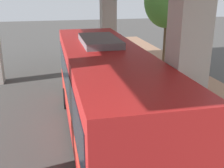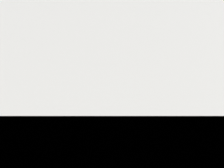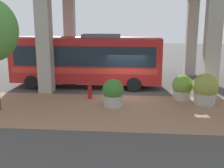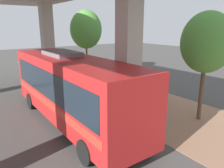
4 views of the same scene
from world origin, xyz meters
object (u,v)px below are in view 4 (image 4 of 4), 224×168
object	(u,v)px
planter_middle	(116,86)
street_tree_near	(86,30)
fire_hydrant	(113,98)
planter_front	(70,79)
bus	(71,86)
street_tree_far	(207,43)
planter_back	(73,74)

from	to	relation	value
planter_middle	street_tree_near	distance (m)	8.22
fire_hydrant	street_tree_near	xyz separation A→B (m)	(-2.91, -8.60, 4.19)
planter_front	fire_hydrant	bearing A→B (deg)	93.89
bus	planter_middle	world-z (taller)	bus
bus	street_tree_far	size ratio (longest dim) A/B	1.80
street_tree_near	planter_middle	bearing A→B (deg)	77.91
bus	planter_back	size ratio (longest dim) A/B	5.87
planter_middle	planter_back	world-z (taller)	planter_back
planter_back	street_tree_near	bearing A→B (deg)	-143.12
planter_back	street_tree_near	size ratio (longest dim) A/B	0.27
planter_back	street_tree_far	xyz separation A→B (m)	(-2.20, 11.26, 3.34)
bus	street_tree_far	distance (m)	7.32
planter_front	street_tree_near	world-z (taller)	street_tree_near
planter_middle	street_tree_near	world-z (taller)	street_tree_near
planter_front	planter_middle	size ratio (longest dim) A/B	0.97
planter_front	street_tree_far	distance (m)	11.12
street_tree_near	bus	bearing A→B (deg)	56.69
planter_middle	planter_front	bearing A→B (deg)	-66.38
street_tree_near	street_tree_far	world-z (taller)	street_tree_near
bus	street_tree_far	world-z (taller)	street_tree_far
fire_hydrant	bus	bearing A→B (deg)	12.85
bus	fire_hydrant	distance (m)	3.64
fire_hydrant	street_tree_near	distance (m)	10.00
planter_middle	street_tree_far	xyz separation A→B (m)	(-1.27, 6.03, 3.45)
planter_back	street_tree_far	distance (m)	11.95
fire_hydrant	planter_front	size ratio (longest dim) A/B	0.68
planter_middle	street_tree_near	xyz separation A→B (m)	(-1.51, -7.05, 3.94)
planter_front	planter_middle	xyz separation A→B (m)	(-1.78, 4.08, 0.03)
fire_hydrant	planter_front	xyz separation A→B (m)	(0.38, -5.63, 0.22)
street_tree_near	street_tree_far	bearing A→B (deg)	88.95
planter_back	bus	bearing A→B (deg)	63.78
bus	planter_front	bearing A→B (deg)	-114.08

